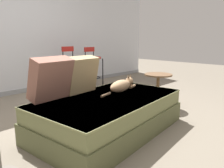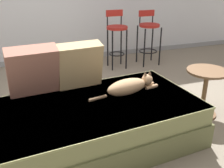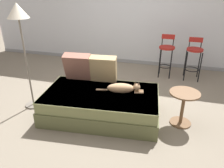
% 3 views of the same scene
% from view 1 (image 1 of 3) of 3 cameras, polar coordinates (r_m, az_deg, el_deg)
% --- Properties ---
extents(ground_plane, '(16.00, 16.00, 0.00)m').
position_cam_1_polar(ground_plane, '(2.96, -6.30, -9.83)').
color(ground_plane, slate).
rests_on(ground_plane, ground).
extents(wall_back_panel, '(8.00, 0.10, 2.60)m').
position_cam_1_polar(wall_back_panel, '(4.72, -25.00, 13.28)').
color(wall_back_panel, silver).
rests_on(wall_back_panel, ground).
extents(wall_baseboard_trim, '(8.00, 0.02, 0.09)m').
position_cam_1_polar(wall_baseboard_trim, '(4.78, -23.46, -1.82)').
color(wall_baseboard_trim, gray).
rests_on(wall_baseboard_trim, ground).
extents(couch, '(1.88, 1.20, 0.42)m').
position_cam_1_polar(couch, '(2.61, -0.71, -7.79)').
color(couch, brown).
rests_on(couch, ground).
extents(throw_pillow_corner, '(0.48, 0.33, 0.48)m').
position_cam_1_polar(throw_pillow_corner, '(2.46, -15.65, 1.35)').
color(throw_pillow_corner, '#936051').
rests_on(throw_pillow_corner, couch).
extents(throw_pillow_middle, '(0.46, 0.28, 0.46)m').
position_cam_1_polar(throw_pillow_middle, '(2.75, -8.10, 2.47)').
color(throw_pillow_middle, tan).
rests_on(throw_pillow_middle, couch).
extents(cat, '(0.74, 0.25, 0.19)m').
position_cam_1_polar(cat, '(2.83, 2.56, -0.38)').
color(cat, tan).
rests_on(cat, couch).
extents(bar_stool_near_window, '(0.34, 0.34, 0.93)m').
position_cam_1_polar(bar_stool_near_window, '(4.55, -10.51, 5.03)').
color(bar_stool_near_window, black).
rests_on(bar_stool_near_window, ground).
extents(bar_stool_by_doorway, '(0.34, 0.34, 0.90)m').
position_cam_1_polar(bar_stool_by_doorway, '(4.91, -4.99, 5.36)').
color(bar_stool_by_doorway, black).
rests_on(bar_stool_by_doorway, ground).
extents(side_table, '(0.44, 0.44, 0.54)m').
position_cam_1_polar(side_table, '(3.59, 11.89, -0.36)').
color(side_table, brown).
rests_on(side_table, ground).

